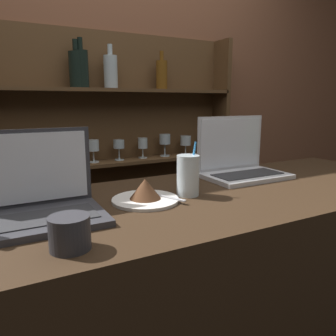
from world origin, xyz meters
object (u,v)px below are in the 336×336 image
Objects in this scene: laptop_far at (240,163)px; coffee_cup at (70,233)px; water_glass at (188,175)px; laptop_near at (36,200)px; cake_plate at (145,193)px.

laptop_far is 3.85× the size of coffee_cup.
water_glass reaches higher than coffee_cup.
water_glass is at bearing 28.07° from coffee_cup.
water_glass is (-0.35, -0.15, 0.01)m from laptop_far.
laptop_far is at bearing 25.73° from coffee_cup.
water_glass is at bearing 0.42° from laptop_near.
cake_plate is (0.33, 0.01, -0.03)m from laptop_near.
laptop_near is 0.33m from cake_plate.
cake_plate is 1.18× the size of water_glass.
cake_plate is 2.40× the size of coffee_cup.
laptop_near reaches higher than coffee_cup.
cake_plate is at bearing 39.95° from coffee_cup.
laptop_near is 3.80× the size of coffee_cup.
coffee_cup is at bearing -154.27° from laptop_far.
cake_plate is at bearing 178.81° from water_glass.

